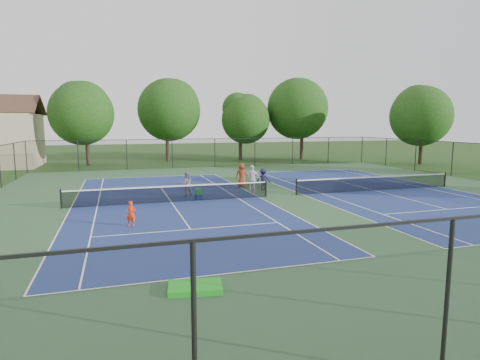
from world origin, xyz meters
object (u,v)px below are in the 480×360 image
object	(u,v)px
bystander_b	(263,179)
ball_crate	(199,197)
child_player	(131,214)
tree_back_c	(240,116)
ball_hopper	(199,191)
bystander_c	(242,175)
tree_side_e	(423,112)
tree_back_a	(86,110)
tree_back_b	(166,107)
instructor	(186,184)
tree_back_d	(302,106)
bystander_a	(252,179)

from	to	relation	value
bystander_b	ball_crate	distance (m)	5.49
child_player	bystander_b	world-z (taller)	bystander_b
tree_back_c	ball_hopper	distance (m)	27.12
bystander_c	ball_hopper	world-z (taller)	bystander_c
tree_side_e	tree_back_c	bearing A→B (deg)	148.57
tree_back_a	tree_back_c	world-z (taller)	tree_back_a
tree_back_a	tree_back_b	distance (m)	9.24
tree_back_a	tree_side_e	xyz separation A→B (m)	(36.00, -10.00, -0.23)
tree_back_b	tree_side_e	distance (m)	29.56
tree_back_a	ball_crate	size ratio (longest dim) A/B	23.74
tree_side_e	ball_hopper	bearing A→B (deg)	-154.32
tree_back_b	tree_side_e	world-z (taller)	tree_back_b
tree_back_c	ball_crate	size ratio (longest dim) A/B	21.78
tree_back_a	tree_back_c	size ratio (longest dim) A/B	1.09
tree_back_a	instructor	world-z (taller)	tree_back_a
tree_back_d	ball_hopper	xyz separation A→B (m)	(-18.28, -23.60, -6.32)
tree_back_a	bystander_b	bearing A→B (deg)	-59.31
child_player	instructor	xyz separation A→B (m)	(3.65, 6.78, 0.21)
instructor	ball_hopper	distance (m)	1.47
tree_back_c	ball_hopper	bearing A→B (deg)	-112.69
tree_back_b	instructor	bearing A→B (deg)	-94.23
bystander_a	bystander_c	size ratio (longest dim) A/B	1.07
instructor	bystander_b	size ratio (longest dim) A/B	1.04
instructor	tree_side_e	bearing A→B (deg)	-165.70
instructor	ball_hopper	world-z (taller)	instructor
tree_side_e	child_player	distance (m)	37.98
tree_back_c	tree_side_e	distance (m)	21.10
bystander_a	tree_back_d	bearing A→B (deg)	-118.50
tree_side_e	bystander_b	xyz separation A→B (m)	(-23.28, -11.43, -5.06)
instructor	bystander_a	world-z (taller)	bystander_a
tree_back_c	bystander_a	world-z (taller)	tree_back_c
tree_side_e	ball_hopper	size ratio (longest dim) A/B	24.03
tree_back_d	bystander_a	xyz separation A→B (m)	(-14.43, -22.46, -5.88)
tree_back_a	bystander_a	bearing A→B (deg)	-62.75
tree_back_a	bystander_b	world-z (taller)	tree_back_a
tree_side_e	instructor	size ratio (longest dim) A/B	5.66
tree_back_c	tree_side_e	bearing A→B (deg)	-31.43
tree_back_c	tree_back_a	bearing A→B (deg)	-176.82
bystander_b	instructor	bearing A→B (deg)	28.66
tree_back_a	instructor	xyz separation A→B (m)	(7.21, -22.25, -5.25)
bystander_a	bystander_b	distance (m)	1.56
tree_back_c	child_player	bearing A→B (deg)	-115.69
tree_back_c	bystander_c	bearing A→B (deg)	-106.96
tree_back_a	ball_crate	bearing A→B (deg)	-71.90
bystander_c	ball_hopper	xyz separation A→B (m)	(-3.92, -3.72, -0.38)
bystander_a	bystander_c	bearing A→B (deg)	-87.24
tree_side_e	ball_hopper	world-z (taller)	tree_side_e
instructor	bystander_b	world-z (taller)	instructor
child_player	bystander_c	xyz separation A→B (m)	(8.08, 9.15, 0.31)
tree_back_d	bystander_b	bearing A→B (deg)	-121.79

